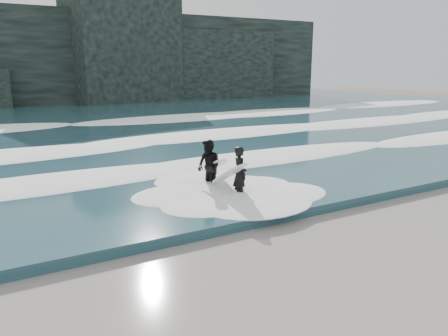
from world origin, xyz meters
The scene contains 8 objects.
ground centered at (0.00, 0.00, 0.00)m, with size 120.00×120.00×0.00m, color #746551.
sea centered at (0.00, 29.00, 0.15)m, with size 90.00×52.00×0.30m, color #1F434E.
headland centered at (0.00, 46.00, 5.00)m, with size 70.00×9.00×10.00m, color black.
foam_near centered at (0.00, 9.00, 0.40)m, with size 60.00×3.20×0.20m, color white.
foam_mid centered at (0.00, 16.00, 0.42)m, with size 60.00×4.00×0.24m, color white.
foam_far centered at (0.00, 25.00, 0.45)m, with size 60.00×4.80×0.30m, color white.
surfer_left centered at (1.02, 5.42, 0.92)m, with size 1.00×2.04×1.82m.
surfer_right centered at (0.68, 6.70, 0.95)m, with size 1.45×1.96×1.89m.
Camera 1 is at (-6.16, -6.33, 4.39)m, focal length 35.00 mm.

